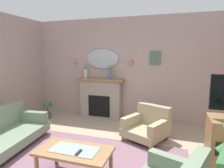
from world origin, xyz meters
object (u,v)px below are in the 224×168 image
object	(u,v)px
coffee_table	(74,153)
potted_plant_small_fern	(48,109)
wall_sconce_right	(131,61)
fireplace	(101,99)
tv_remote	(79,153)
armchair_near_fireplace	(148,125)
framed_picture	(155,58)
wall_mirror	(102,59)
floral_couch	(3,132)
mantel_vase_right	(110,72)
mantel_vase_left	(86,71)
wall_sconce_left	(75,60)

from	to	relation	value
coffee_table	potted_plant_small_fern	world-z (taller)	potted_plant_small_fern
coffee_table	wall_sconce_right	bearing A→B (deg)	86.04
fireplace	tv_remote	distance (m)	2.94
armchair_near_fireplace	potted_plant_small_fern	xyz separation A→B (m)	(-2.94, 0.49, -0.03)
fireplace	framed_picture	distance (m)	1.91
wall_mirror	floral_couch	size ratio (longest dim) A/B	0.54
wall_mirror	potted_plant_small_fern	xyz separation A→B (m)	(-1.44, -0.67, -1.43)
mantel_vase_right	wall_mirror	size ratio (longest dim) A/B	0.43
coffee_table	armchair_near_fireplace	size ratio (longest dim) A/B	1.02
coffee_table	framed_picture	bearing A→B (deg)	73.73
coffee_table	potted_plant_small_fern	size ratio (longest dim) A/B	1.92
mantel_vase_left	tv_remote	bearing A→B (deg)	-66.53
framed_picture	armchair_near_fireplace	world-z (taller)	framed_picture
wall_sconce_right	framed_picture	world-z (taller)	framed_picture
tv_remote	framed_picture	bearing A→B (deg)	76.20
tv_remote	armchair_near_fireplace	distance (m)	1.96
floral_couch	armchair_near_fireplace	xyz separation A→B (m)	(2.65, 1.31, -0.01)
mantel_vase_left	coffee_table	size ratio (longest dim) A/B	0.37
wall_mirror	potted_plant_small_fern	world-z (taller)	wall_mirror
wall_sconce_left	tv_remote	world-z (taller)	wall_sconce_left
framed_picture	tv_remote	world-z (taller)	framed_picture
coffee_table	mantel_vase_left	bearing A→B (deg)	112.08
fireplace	wall_sconce_right	xyz separation A→B (m)	(0.85, 0.09, 1.09)
fireplace	potted_plant_small_fern	distance (m)	1.56
wall_sconce_right	potted_plant_small_fern	xyz separation A→B (m)	(-2.29, -0.62, -1.38)
wall_mirror	potted_plant_small_fern	bearing A→B (deg)	-154.93
coffee_table	potted_plant_small_fern	xyz separation A→B (m)	(-2.09, 2.22, -0.11)
mantel_vase_right	armchair_near_fireplace	size ratio (longest dim) A/B	0.38
fireplace	armchair_near_fireplace	distance (m)	1.83
wall_mirror	floral_couch	bearing A→B (deg)	-114.90
potted_plant_small_fern	fireplace	bearing A→B (deg)	20.27
wall_sconce_left	armchair_near_fireplace	xyz separation A→B (m)	(2.35, -1.12, -1.35)
tv_remote	floral_couch	world-z (taller)	floral_couch
wall_sconce_left	wall_mirror	bearing A→B (deg)	3.37
wall_sconce_right	tv_remote	bearing A→B (deg)	-91.62
tv_remote	wall_sconce_left	bearing A→B (deg)	118.95
wall_sconce_right	fireplace	bearing A→B (deg)	-173.84
mantel_vase_left	tv_remote	size ratio (longest dim) A/B	2.57
wall_sconce_right	potted_plant_small_fern	bearing A→B (deg)	-164.77
wall_mirror	wall_sconce_right	distance (m)	0.85
wall_mirror	framed_picture	world-z (taller)	wall_mirror
mantel_vase_right	wall_sconce_left	distance (m)	1.19
mantel_vase_right	floral_couch	xyz separation A→B (m)	(-1.45, -2.31, -1.05)
wall_mirror	armchair_near_fireplace	xyz separation A→B (m)	(1.50, -1.17, -1.40)
fireplace	armchair_near_fireplace	size ratio (longest dim) A/B	1.26
wall_sconce_right	armchair_near_fireplace	xyz separation A→B (m)	(0.65, -1.12, -1.35)
mantel_vase_right	potted_plant_small_fern	world-z (taller)	mantel_vase_right
coffee_table	floral_couch	size ratio (longest dim) A/B	0.61
mantel_vase_left	framed_picture	world-z (taller)	framed_picture
framed_picture	wall_sconce_left	bearing A→B (deg)	-178.54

